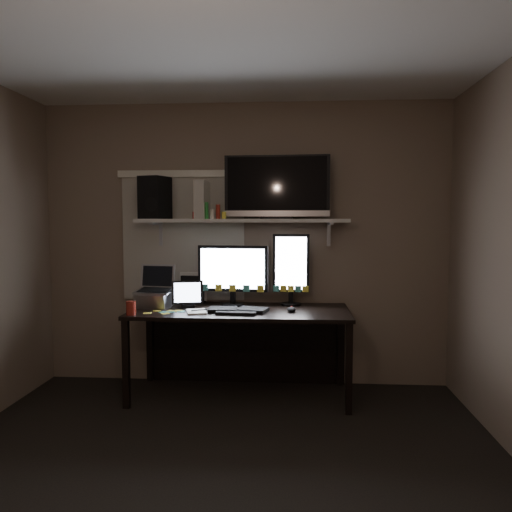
# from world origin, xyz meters

# --- Properties ---
(floor) EXTENTS (3.60, 3.60, 0.00)m
(floor) POSITION_xyz_m (0.00, 0.00, 0.00)
(floor) COLOR black
(floor) RESTS_ON ground
(ceiling) EXTENTS (3.60, 3.60, 0.00)m
(ceiling) POSITION_xyz_m (0.00, 0.00, 2.50)
(ceiling) COLOR silver
(ceiling) RESTS_ON back_wall
(back_wall) EXTENTS (3.60, 0.00, 3.60)m
(back_wall) POSITION_xyz_m (0.00, 1.80, 1.25)
(back_wall) COLOR #796657
(back_wall) RESTS_ON floor
(window_blinds) EXTENTS (1.10, 0.02, 1.10)m
(window_blinds) POSITION_xyz_m (-0.55, 1.79, 1.30)
(window_blinds) COLOR #B9B4A6
(window_blinds) RESTS_ON back_wall
(desk) EXTENTS (1.80, 0.75, 0.73)m
(desk) POSITION_xyz_m (0.00, 1.55, 0.55)
(desk) COLOR black
(desk) RESTS_ON floor
(wall_shelf) EXTENTS (1.80, 0.35, 0.03)m
(wall_shelf) POSITION_xyz_m (0.00, 1.62, 1.46)
(wall_shelf) COLOR beige
(wall_shelf) RESTS_ON back_wall
(monitor_landscape) EXTENTS (0.61, 0.12, 0.54)m
(monitor_landscape) POSITION_xyz_m (-0.08, 1.61, 1.00)
(monitor_landscape) COLOR black
(monitor_landscape) RESTS_ON desk
(monitor_portrait) EXTENTS (0.32, 0.07, 0.63)m
(monitor_portrait) POSITION_xyz_m (0.42, 1.66, 1.05)
(monitor_portrait) COLOR black
(monitor_portrait) RESTS_ON desk
(keyboard) EXTENTS (0.50, 0.23, 0.03)m
(keyboard) POSITION_xyz_m (-0.01, 1.33, 0.74)
(keyboard) COLOR black
(keyboard) RESTS_ON desk
(mouse) EXTENTS (0.08, 0.11, 0.04)m
(mouse) POSITION_xyz_m (0.42, 1.35, 0.75)
(mouse) COLOR black
(mouse) RESTS_ON desk
(notepad) EXTENTS (0.20, 0.25, 0.01)m
(notepad) POSITION_xyz_m (-0.34, 1.28, 0.74)
(notepad) COLOR silver
(notepad) RESTS_ON desk
(tablet) EXTENTS (0.28, 0.17, 0.23)m
(tablet) POSITION_xyz_m (-0.45, 1.49, 0.85)
(tablet) COLOR black
(tablet) RESTS_ON desk
(file_sorter) EXTENTS (0.22, 0.12, 0.26)m
(file_sorter) POSITION_xyz_m (-0.45, 1.74, 0.86)
(file_sorter) COLOR black
(file_sorter) RESTS_ON desk
(laptop) EXTENTS (0.34, 0.30, 0.35)m
(laptop) POSITION_xyz_m (-0.73, 1.48, 0.90)
(laptop) COLOR #A3A3A7
(laptop) RESTS_ON desk
(cup) EXTENTS (0.09, 0.09, 0.11)m
(cup) POSITION_xyz_m (-0.83, 1.14, 0.78)
(cup) COLOR maroon
(cup) RESTS_ON desk
(sticky_notes) EXTENTS (0.31, 0.27, 0.00)m
(sticky_notes) POSITION_xyz_m (-0.59, 1.29, 0.73)
(sticky_notes) COLOR yellow
(sticky_notes) RESTS_ON desk
(tv) EXTENTS (0.90, 0.20, 0.54)m
(tv) POSITION_xyz_m (0.30, 1.63, 1.75)
(tv) COLOR black
(tv) RESTS_ON wall_shelf
(game_console) EXTENTS (0.09, 0.27, 0.32)m
(game_console) POSITION_xyz_m (-0.35, 1.62, 1.64)
(game_console) COLOR silver
(game_console) RESTS_ON wall_shelf
(speaker) EXTENTS (0.26, 0.29, 0.36)m
(speaker) POSITION_xyz_m (-0.75, 1.60, 1.66)
(speaker) COLOR black
(speaker) RESTS_ON wall_shelf
(bottles) EXTENTS (0.23, 0.10, 0.14)m
(bottles) POSITION_xyz_m (-0.27, 1.55, 1.55)
(bottles) COLOR #A50F0C
(bottles) RESTS_ON wall_shelf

